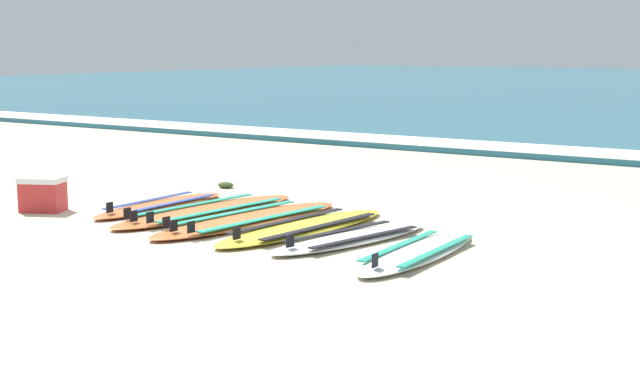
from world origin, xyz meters
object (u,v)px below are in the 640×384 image
at_px(surfboard_1, 207,211).
at_px(cooler_box, 43,194).
at_px(surfboard_5, 418,252).
at_px(surfboard_4, 351,238).
at_px(surfboard_3, 304,227).
at_px(surfboard_0, 160,205).
at_px(surfboard_2, 249,219).

height_order(surfboard_1, cooler_box, cooler_box).
bearing_deg(surfboard_5, surfboard_4, 167.91).
xyz_separation_m(surfboard_5, cooler_box, (-4.41, -0.38, 0.16)).
relative_size(surfboard_3, cooler_box, 4.41).
xyz_separation_m(surfboard_0, surfboard_1, (0.66, 0.02, 0.00)).
height_order(surfboard_3, surfboard_4, same).
bearing_deg(surfboard_5, surfboard_3, 166.73).
distance_m(surfboard_0, cooler_box, 1.28).
height_order(surfboard_0, surfboard_1, same).
xyz_separation_m(surfboard_3, cooler_box, (-2.98, -0.71, 0.16)).
relative_size(surfboard_2, cooler_box, 4.79).
bearing_deg(surfboard_4, cooler_box, -171.50).
distance_m(surfboard_1, surfboard_3, 1.38).
bearing_deg(surfboard_5, surfboard_0, 172.36).
height_order(surfboard_0, surfboard_4, same).
relative_size(surfboard_0, cooler_box, 3.54).
relative_size(surfboard_1, surfboard_2, 0.99).
bearing_deg(surfboard_4, surfboard_5, -12.09).
height_order(surfboard_1, surfboard_4, same).
xyz_separation_m(surfboard_0, surfboard_3, (2.03, -0.13, -0.00)).
bearing_deg(surfboard_1, surfboard_2, -10.83).
height_order(surfboard_2, surfboard_5, same).
bearing_deg(surfboard_0, surfboard_1, 1.99).
bearing_deg(surfboard_2, surfboard_5, -9.58).
bearing_deg(surfboard_3, surfboard_0, 176.41).
bearing_deg(surfboard_2, surfboard_4, -8.12).
xyz_separation_m(surfboard_2, surfboard_5, (2.12, -0.36, -0.00)).
bearing_deg(surfboard_1, surfboard_0, -178.01).
height_order(surfboard_1, surfboard_3, same).
distance_m(surfboard_0, surfboard_3, 2.04).
bearing_deg(surfboard_1, surfboard_4, -9.03).
distance_m(surfboard_0, surfboard_2, 1.34).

